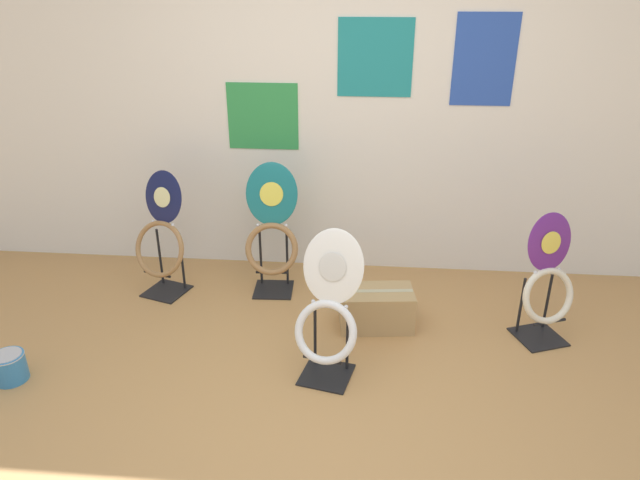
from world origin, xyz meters
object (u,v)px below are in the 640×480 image
storage_box (376,308)px  toilet_seat_display_purple_note (547,283)px  toilet_seat_display_teal_sax (272,231)px  toilet_seat_display_navy_moon (161,238)px  toilet_seat_display_white_plain (328,312)px  paint_can (9,366)px

storage_box → toilet_seat_display_purple_note: bearing=-2.5°
toilet_seat_display_purple_note → storage_box: 1.07m
toilet_seat_display_teal_sax → toilet_seat_display_purple_note: bearing=-14.9°
toilet_seat_display_navy_moon → toilet_seat_display_teal_sax: (0.77, 0.10, 0.03)m
toilet_seat_display_white_plain → toilet_seat_display_navy_moon: 1.51m
paint_can → toilet_seat_display_white_plain: bearing=7.2°
toilet_seat_display_purple_note → paint_can: toilet_seat_display_purple_note is taller
toilet_seat_display_white_plain → toilet_seat_display_navy_moon: (-1.25, 0.85, 0.02)m
toilet_seat_display_teal_sax → storage_box: toilet_seat_display_teal_sax is taller
toilet_seat_display_white_plain → toilet_seat_display_purple_note: bearing=20.0°
toilet_seat_display_navy_moon → paint_can: bearing=-117.1°
paint_can → toilet_seat_display_teal_sax: bearing=41.8°
paint_can → toilet_seat_display_purple_note: bearing=12.8°
toilet_seat_display_white_plain → toilet_seat_display_teal_sax: bearing=116.5°
toilet_seat_display_teal_sax → storage_box: (0.75, -0.43, -0.33)m
toilet_seat_display_white_plain → paint_can: (-1.80, -0.23, -0.32)m
toilet_seat_display_purple_note → toilet_seat_display_white_plain: 1.40m
toilet_seat_display_purple_note → toilet_seat_display_white_plain: toilet_seat_display_white_plain is taller
toilet_seat_display_purple_note → toilet_seat_display_navy_moon: bearing=171.8°
toilet_seat_display_white_plain → toilet_seat_display_navy_moon: bearing=145.8°
toilet_seat_display_teal_sax → paint_can: (-1.32, -1.18, -0.37)m
toilet_seat_display_purple_note → toilet_seat_display_white_plain: bearing=-160.0°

